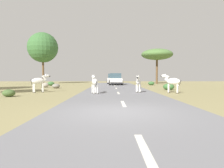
{
  "coord_description": "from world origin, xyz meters",
  "views": [
    {
      "loc": [
        -0.26,
        -7.37,
        1.35
      ],
      "look_at": [
        -0.14,
        8.93,
        0.71
      ],
      "focal_mm": 32.04,
      "sensor_mm": 36.0,
      "label": 1
    }
  ],
  "objects": [
    {
      "name": "zebra_1",
      "position": [
        4.65,
        8.46,
        0.93
      ],
      "size": [
        1.46,
        1.11,
        1.55
      ],
      "rotation": [
        0.0,
        0.0,
        0.98
      ],
      "color": "silver",
      "rests_on": "ground_plane"
    },
    {
      "name": "road",
      "position": [
        0.34,
        0.0,
        0.03
      ],
      "size": [
        6.0,
        64.0,
        0.05
      ],
      "primitive_type": "cube",
      "color": "slate",
      "rests_on": "ground_plane"
    },
    {
      "name": "lane_markings",
      "position": [
        0.34,
        -1.0,
        0.05
      ],
      "size": [
        0.16,
        56.0,
        0.01
      ],
      "color": "silver",
      "rests_on": "road"
    },
    {
      "name": "ground_plane",
      "position": [
        0.0,
        0.0,
        0.0
      ],
      "size": [
        90.0,
        90.0,
        0.0
      ],
      "primitive_type": "plane",
      "color": "#8E8456"
    },
    {
      "name": "tree_2",
      "position": [
        7.91,
        27.79,
        5.14
      ],
      "size": [
        5.48,
        5.48,
        6.13
      ],
      "color": "brown",
      "rests_on": "ground_plane"
    },
    {
      "name": "bush_3",
      "position": [
        5.41,
        12.03,
        0.32
      ],
      "size": [
        1.07,
        0.96,
        0.64
      ],
      "primitive_type": "ellipsoid",
      "color": "#386633",
      "rests_on": "ground_plane"
    },
    {
      "name": "rock_1",
      "position": [
        -6.33,
        14.85,
        0.26
      ],
      "size": [
        0.88,
        0.91,
        0.51
      ],
      "primitive_type": "ellipsoid",
      "color": "gray",
      "rests_on": "ground_plane"
    },
    {
      "name": "rock_0",
      "position": [
        -8.11,
        16.62,
        0.28
      ],
      "size": [
        0.83,
        0.69,
        0.57
      ],
      "primitive_type": "ellipsoid",
      "color": "gray",
      "rests_on": "ground_plane"
    },
    {
      "name": "car_1",
      "position": [
        0.21,
        28.19,
        0.85
      ],
      "size": [
        2.15,
        4.41,
        1.74
      ],
      "rotation": [
        0.0,
        0.0,
        -0.04
      ],
      "color": "white",
      "rests_on": "road"
    },
    {
      "name": "bush_1",
      "position": [
        -6.94,
        5.75,
        0.25
      ],
      "size": [
        0.82,
        0.74,
        0.49
      ],
      "primitive_type": "ellipsoid",
      "color": "#425B2D",
      "rests_on": "ground_plane"
    },
    {
      "name": "bush_0",
      "position": [
        5.84,
        22.41,
        0.28
      ],
      "size": [
        0.93,
        0.83,
        0.56
      ],
      "primitive_type": "ellipsoid",
      "color": "#386633",
      "rests_on": "ground_plane"
    },
    {
      "name": "zebra_2",
      "position": [
        -6.17,
        9.2,
        0.93
      ],
      "size": [
        1.41,
        1.22,
        1.56
      ],
      "rotation": [
        0.0,
        0.0,
        5.39
      ],
      "color": "silver",
      "rests_on": "ground_plane"
    },
    {
      "name": "zebra_0",
      "position": [
        1.97,
        8.51,
        0.87
      ],
      "size": [
        0.6,
        1.44,
        1.38
      ],
      "rotation": [
        0.0,
        0.0,
        2.89
      ],
      "color": "silver",
      "rests_on": "road"
    },
    {
      "name": "tree_4",
      "position": [
        -12.42,
        28.79,
        6.48
      ],
      "size": [
        5.37,
        5.37,
        9.18
      ],
      "color": "brown",
      "rests_on": "ground_plane"
    },
    {
      "name": "bush_2",
      "position": [
        -8.73,
        21.03,
        0.29
      ],
      "size": [
        0.97,
        0.87,
        0.58
      ],
      "primitive_type": "ellipsoid",
      "color": "#386633",
      "rests_on": "ground_plane"
    },
    {
      "name": "car_0",
      "position": [
        0.49,
        23.02,
        0.85
      ],
      "size": [
        2.12,
        4.39,
        1.74
      ],
      "rotation": [
        0.0,
        0.0,
        3.17
      ],
      "color": "white",
      "rests_on": "road"
    },
    {
      "name": "zebra_4",
      "position": [
        -1.45,
        7.49,
        0.91
      ],
      "size": [
        0.67,
        1.49,
        1.44
      ],
      "rotation": [
        0.0,
        0.0,
        0.28
      ],
      "color": "silver",
      "rests_on": "road"
    }
  ]
}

